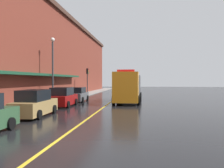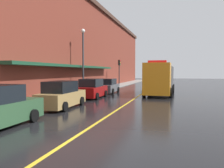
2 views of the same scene
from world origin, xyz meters
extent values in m
plane|color=black|center=(0.00, 25.00, 0.00)|extent=(112.00, 112.00, 0.00)
cube|color=gray|center=(-6.20, 25.00, 0.07)|extent=(2.40, 70.00, 0.15)
cube|color=gold|center=(0.00, 25.00, 0.00)|extent=(0.16, 70.00, 0.01)
cube|color=maroon|center=(-12.10, 24.00, 6.17)|extent=(9.41, 64.00, 12.34)
cube|color=#472D23|center=(-7.25, 24.00, 12.04)|extent=(0.40, 64.00, 0.60)
cube|color=#19472D|center=(-6.85, 16.00, 3.10)|extent=(1.20, 22.40, 0.24)
cylinder|color=black|center=(-3.10, 2.45, 0.32)|extent=(0.22, 0.64, 0.64)
cube|color=#A5844C|center=(-3.91, 6.92, 0.64)|extent=(1.85, 4.67, 0.93)
cube|color=black|center=(-3.90, 6.68, 1.48)|extent=(1.61, 2.59, 0.76)
cylinder|color=black|center=(-4.81, 8.32, 0.32)|extent=(0.24, 0.65, 0.64)
cylinder|color=black|center=(-3.09, 8.37, 0.32)|extent=(0.24, 0.65, 0.64)
cylinder|color=black|center=(-4.72, 5.46, 0.32)|extent=(0.24, 0.65, 0.64)
cylinder|color=black|center=(-3.00, 5.51, 0.32)|extent=(0.24, 0.65, 0.64)
cube|color=maroon|center=(-4.03, 13.09, 0.63)|extent=(1.88, 4.28, 0.91)
cube|color=black|center=(-4.03, 12.88, 1.46)|extent=(1.67, 2.36, 0.75)
cylinder|color=black|center=(-4.97, 14.40, 0.32)|extent=(0.23, 0.64, 0.64)
cylinder|color=black|center=(-3.12, 14.42, 0.32)|extent=(0.23, 0.64, 0.64)
cylinder|color=black|center=(-4.94, 11.76, 0.32)|extent=(0.23, 0.64, 0.64)
cylinder|color=black|center=(-3.09, 11.78, 0.32)|extent=(0.23, 0.64, 0.64)
cube|color=#595B60|center=(-4.00, 18.36, 0.60)|extent=(1.81, 4.38, 0.84)
cube|color=black|center=(-3.99, 18.15, 1.36)|extent=(1.60, 2.42, 0.69)
cylinder|color=black|center=(-4.90, 19.69, 0.32)|extent=(0.23, 0.64, 0.64)
cylinder|color=black|center=(-3.15, 19.73, 0.32)|extent=(0.23, 0.64, 0.64)
cylinder|color=black|center=(-4.84, 17.00, 0.32)|extent=(0.23, 0.64, 0.64)
cylinder|color=black|center=(-3.10, 17.04, 0.32)|extent=(0.23, 0.64, 0.64)
cube|color=orange|center=(1.95, 14.95, 1.83)|extent=(2.56, 2.49, 3.05)
cube|color=#3F3F42|center=(2.06, 19.47, 1.70)|extent=(2.65, 5.97, 2.81)
cube|color=red|center=(1.95, 14.95, 3.47)|extent=(1.77, 0.64, 0.24)
cylinder|color=black|center=(3.21, 15.01, 0.50)|extent=(0.32, 1.01, 1.00)
cylinder|color=black|center=(0.68, 15.07, 0.50)|extent=(0.32, 1.01, 1.00)
cylinder|color=black|center=(3.30, 18.70, 0.50)|extent=(0.32, 1.01, 1.00)
cylinder|color=black|center=(0.77, 18.76, 0.50)|extent=(0.32, 1.01, 1.00)
cylinder|color=black|center=(3.36, 21.08, 0.50)|extent=(0.32, 1.01, 1.00)
cylinder|color=black|center=(0.83, 21.15, 0.50)|extent=(0.32, 1.01, 1.00)
cylinder|color=#4C4C51|center=(-5.35, 13.35, 0.68)|extent=(0.07, 0.07, 1.05)
cube|color=black|center=(-5.35, 13.35, 1.34)|extent=(0.14, 0.18, 0.28)
cylinder|color=#4C4C51|center=(-5.35, 18.11, 0.68)|extent=(0.07, 0.07, 1.05)
cube|color=black|center=(-5.35, 18.11, 1.34)|extent=(0.14, 0.18, 0.28)
cylinder|color=#4C4C51|center=(-5.35, 12.59, 0.68)|extent=(0.07, 0.07, 1.05)
cube|color=black|center=(-5.35, 12.59, 1.34)|extent=(0.14, 0.18, 0.28)
cylinder|color=#33383D|center=(-5.95, 15.45, 3.40)|extent=(0.18, 0.18, 6.50)
sphere|color=white|center=(-5.95, 15.45, 6.87)|extent=(0.44, 0.44, 0.44)
cylinder|color=#232326|center=(-5.30, 28.89, 1.85)|extent=(0.14, 0.14, 3.40)
cube|color=black|center=(-5.30, 28.89, 4.00)|extent=(0.28, 0.36, 0.90)
sphere|color=red|center=(-5.14, 28.89, 4.30)|extent=(0.16, 0.16, 0.16)
sphere|color=gold|center=(-5.14, 28.89, 4.00)|extent=(0.16, 0.16, 0.16)
sphere|color=green|center=(-5.14, 28.89, 3.70)|extent=(0.16, 0.16, 0.16)
camera|label=1|loc=(3.49, -8.70, 2.54)|focal=37.60mm
camera|label=2|loc=(3.70, -7.25, 2.51)|focal=36.38mm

